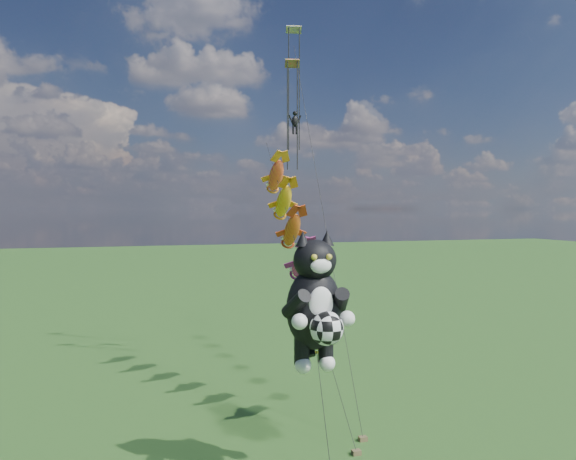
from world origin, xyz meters
name	(u,v)px	position (x,y,z in m)	size (l,w,h in m)	color
cat_kite_rig	(316,301)	(5.15, -1.92, 7.31)	(2.74, 4.23, 10.27)	brown
fish_windsock_rig	(296,246)	(7.51, 7.77, 8.98)	(0.98, 15.97, 15.96)	brown
parafoil_rig	(296,109)	(9.83, 14.95, 18.48)	(2.86, 17.48, 25.19)	brown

